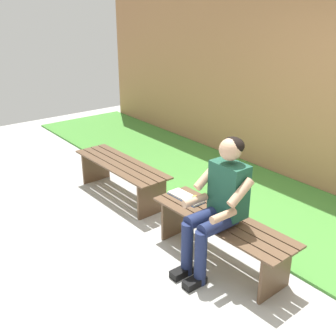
% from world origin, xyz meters
% --- Properties ---
extents(ground_plane, '(10.00, 7.00, 0.04)m').
position_xyz_m(ground_plane, '(0.89, 1.00, -0.02)').
color(ground_plane, '#B2B2AD').
extents(grass_strip, '(9.00, 1.75, 0.03)m').
position_xyz_m(grass_strip, '(0.89, -1.25, 0.01)').
color(grass_strip, '#478C38').
rests_on(grass_strip, ground).
extents(brick_wall, '(9.50, 0.24, 2.93)m').
position_xyz_m(brick_wall, '(0.50, -2.25, 1.46)').
color(brick_wall, '#B27A51').
rests_on(brick_wall, ground).
extents(bench_near, '(1.52, 0.49, 0.46)m').
position_xyz_m(bench_near, '(0.00, 0.00, 0.34)').
color(bench_near, brown).
rests_on(bench_near, ground).
extents(bench_far, '(1.52, 0.49, 0.46)m').
position_xyz_m(bench_far, '(1.77, 0.00, 0.34)').
color(bench_far, brown).
rests_on(bench_far, ground).
extents(person_seated, '(0.50, 0.69, 1.26)m').
position_xyz_m(person_seated, '(-0.04, 0.10, 0.70)').
color(person_seated, '#1E513D').
rests_on(person_seated, ground).
extents(apple, '(0.07, 0.07, 0.07)m').
position_xyz_m(apple, '(0.41, -0.03, 0.49)').
color(apple, gold).
rests_on(apple, bench_near).
extents(book_open, '(0.42, 0.17, 0.02)m').
position_xyz_m(book_open, '(0.53, -0.01, 0.47)').
color(book_open, white).
rests_on(book_open, bench_near).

